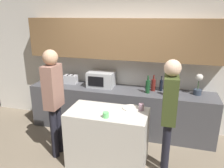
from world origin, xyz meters
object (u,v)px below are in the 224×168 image
object	(u,v)px
toaster	(71,79)
plate_on_island	(131,108)
bottle_3	(166,90)
cup_1	(141,107)
bottle_0	(148,86)
bottle_2	(161,85)
microwave	(101,79)
cup_0	(106,115)
person_center	(53,95)
bottle_1	(153,85)
bottle_4	(174,89)
potted_plant	(198,84)
person_left	(169,109)

from	to	relation	value
toaster	plate_on_island	size ratio (longest dim) A/B	1.00
bottle_3	cup_1	bearing A→B (deg)	-113.03
bottle_0	bottle_2	world-z (taller)	bottle_0
microwave	cup_0	bearing A→B (deg)	-69.33
bottle_0	person_center	size ratio (longest dim) A/B	0.19
bottle_1	person_center	world-z (taller)	person_center
bottle_0	cup_1	bearing A→B (deg)	-89.77
toaster	bottle_2	bearing A→B (deg)	1.21
bottle_4	microwave	bearing A→B (deg)	174.05
bottle_4	toaster	bearing A→B (deg)	175.93
potted_plant	bottle_4	xyz separation A→B (m)	(-0.42, -0.15, -0.09)
bottle_3	person_center	world-z (taller)	person_center
cup_0	cup_1	xyz separation A→B (m)	(0.44, 0.37, 0.01)
bottle_2	plate_on_island	distance (m)	1.06
bottle_4	cup_1	world-z (taller)	bottle_4
bottle_4	person_center	world-z (taller)	person_center
bottle_1	bottle_2	bearing A→B (deg)	15.33
toaster	person_left	bearing A→B (deg)	-28.65
bottle_4	person_center	size ratio (longest dim) A/B	0.16
bottle_2	cup_0	world-z (taller)	bottle_2
bottle_4	person_left	world-z (taller)	person_left
cup_1	bottle_1	bearing A→B (deg)	84.92
cup_1	person_left	size ratio (longest dim) A/B	0.06
toaster	potted_plant	size ratio (longest dim) A/B	0.66
bottle_1	cup_1	size ratio (longest dim) A/B	2.92
microwave	cup_0	distance (m)	1.43
cup_0	cup_1	world-z (taller)	cup_1
toaster	cup_1	distance (m)	1.88
bottle_2	bottle_3	distance (m)	0.24
toaster	cup_0	distance (m)	1.78
cup_0	toaster	bearing A→B (deg)	131.39
potted_plant	plate_on_island	distance (m)	1.41
cup_0	cup_1	size ratio (longest dim) A/B	0.83
toaster	plate_on_island	bearing A→B (deg)	-32.76
microwave	bottle_0	size ratio (longest dim) A/B	1.58
microwave	bottle_2	xyz separation A→B (m)	(1.17, 0.04, -0.04)
microwave	bottle_4	xyz separation A→B (m)	(1.40, -0.15, -0.04)
cup_1	bottle_0	bearing A→B (deg)	90.23
cup_1	person_center	xyz separation A→B (m)	(-1.36, -0.18, 0.13)
toaster	potted_plant	bearing A→B (deg)	0.00
bottle_2	person_left	bearing A→B (deg)	-81.27
person_left	potted_plant	bearing A→B (deg)	-25.23
cup_0	person_center	bearing A→B (deg)	168.22
bottle_0	bottle_1	bearing A→B (deg)	58.86
potted_plant	bottle_4	world-z (taller)	potted_plant
microwave	plate_on_island	xyz separation A→B (m)	(0.79, -0.94, -0.13)
potted_plant	cup_0	bearing A→B (deg)	-134.56
potted_plant	bottle_4	size ratio (longest dim) A/B	1.39
microwave	bottle_0	bearing A→B (deg)	-8.77
microwave	potted_plant	distance (m)	1.82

